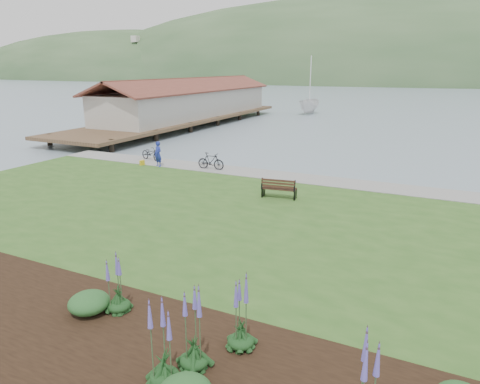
% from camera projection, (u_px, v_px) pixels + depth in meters
% --- Properties ---
extents(ground, '(600.00, 600.00, 0.00)m').
position_uv_depth(ground, '(244.00, 221.00, 19.17)').
color(ground, slate).
rests_on(ground, ground).
extents(lawn, '(34.00, 20.00, 0.40)m').
position_uv_depth(lawn, '(223.00, 231.00, 17.38)').
color(lawn, '#2E551E').
rests_on(lawn, ground).
extents(shoreline_path, '(34.00, 2.20, 0.03)m').
position_uv_depth(shoreline_path, '(294.00, 177.00, 25.02)').
color(shoreline_path, gray).
rests_on(shoreline_path, lawn).
extents(garden_bed, '(24.00, 4.40, 0.04)m').
position_uv_depth(garden_bed, '(177.00, 363.00, 9.33)').
color(garden_bed, black).
rests_on(garden_bed, lawn).
extents(pier_pavilion, '(8.00, 36.00, 5.40)m').
position_uv_depth(pier_pavilion, '(189.00, 102.00, 50.53)').
color(pier_pavilion, '#4C3826').
rests_on(pier_pavilion, ground).
extents(park_bench, '(1.75, 0.90, 1.04)m').
position_uv_depth(park_bench, '(279.00, 188.00, 20.96)').
color(park_bench, black).
rests_on(park_bench, lawn).
extents(person, '(0.81, 0.66, 1.92)m').
position_uv_depth(person, '(158.00, 152.00, 27.52)').
color(person, '#212E98').
rests_on(person, lawn).
extents(bicycle_a, '(1.16, 2.02, 1.00)m').
position_uv_depth(bicycle_a, '(151.00, 153.00, 29.48)').
color(bicycle_a, black).
rests_on(bicycle_a, lawn).
extents(bicycle_b, '(0.61, 1.80, 1.07)m').
position_uv_depth(bicycle_b, '(211.00, 161.00, 26.84)').
color(bicycle_b, black).
rests_on(bicycle_b, lawn).
extents(sailboat, '(9.92, 10.10, 25.97)m').
position_uv_depth(sailboat, '(309.00, 114.00, 62.46)').
color(sailboat, silver).
rests_on(sailboat, ground).
extents(pannier, '(0.27, 0.34, 0.32)m').
position_uv_depth(pannier, '(142.00, 163.00, 28.15)').
color(pannier, gold).
rests_on(pannier, lawn).
extents(echium_0, '(0.62, 0.62, 2.16)m').
position_uv_depth(echium_0, '(193.00, 334.00, 8.94)').
color(echium_0, '#133415').
rests_on(echium_0, garden_bed).
extents(echium_1, '(0.62, 0.62, 2.08)m').
position_uv_depth(echium_1, '(241.00, 317.00, 9.61)').
color(echium_1, '#133415').
rests_on(echium_1, garden_bed).
extents(echium_4, '(0.62, 0.62, 1.89)m').
position_uv_depth(echium_4, '(117.00, 287.00, 11.10)').
color(echium_4, '#133415').
rests_on(echium_4, garden_bed).
extents(echium_5, '(0.62, 0.62, 2.20)m').
position_uv_depth(echium_5, '(163.00, 348.00, 8.48)').
color(echium_5, '#133415').
rests_on(echium_5, garden_bed).
extents(shrub_0, '(1.07, 1.07, 0.54)m').
position_uv_depth(shrub_0, '(89.00, 303.00, 11.17)').
color(shrub_0, '#1E4C21').
rests_on(shrub_0, garden_bed).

